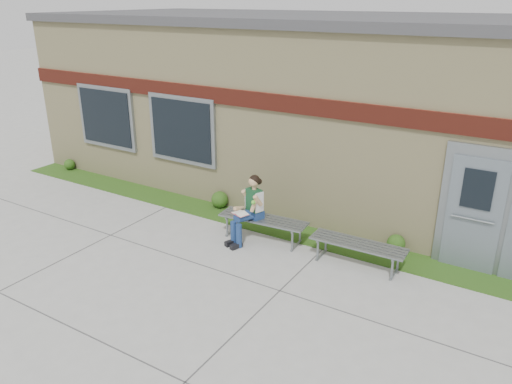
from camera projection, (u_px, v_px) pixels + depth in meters
The scene contains 9 objects.
ground at pixel (214, 288), 8.45m from camera, with size 80.00×80.00×0.00m, color #9E9E99.
grass_strip at pixel (287, 230), 10.51m from camera, with size 16.00×0.80×0.02m, color #214412.
school_building at pixel (353, 104), 12.43m from camera, with size 16.20×6.22×4.20m.
bench_left at pixel (263, 223), 10.01m from camera, with size 1.84×0.65×0.47m.
bench_right at pixel (358, 248), 9.05m from camera, with size 1.75×0.52×0.45m.
girl at pixel (249, 208), 9.83m from camera, with size 0.57×0.87×1.37m.
shrub_west at pixel (69, 164), 14.12m from camera, with size 0.30×0.30×0.30m, color #214412.
shrub_mid at pixel (220, 200), 11.56m from camera, with size 0.39×0.39×0.39m, color #214412.
shrub_east at pixel (396, 243), 9.55m from camera, with size 0.35×0.35×0.35m, color #214412.
Camera 1 is at (4.41, -5.82, 4.61)m, focal length 35.00 mm.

